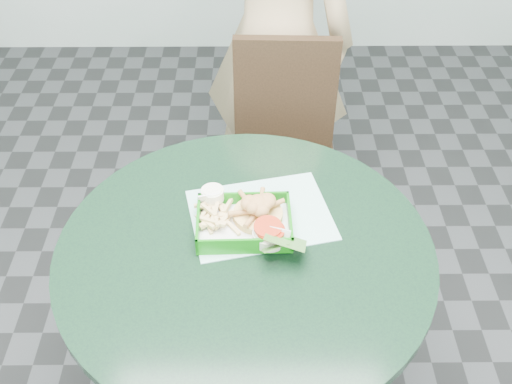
{
  "coord_description": "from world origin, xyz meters",
  "views": [
    {
      "loc": [
        0.02,
        -1.05,
        1.91
      ],
      "look_at": [
        0.03,
        0.1,
        0.87
      ],
      "focal_mm": 42.0,
      "sensor_mm": 36.0,
      "label": 1
    }
  ],
  "objects_px": {
    "diner_person": "(276,19)",
    "dining_chair": "(285,146)",
    "food_basket": "(244,231)",
    "sauce_ramekin": "(214,199)",
    "crab_sandwich": "(258,214)",
    "cafe_table": "(246,293)"
  },
  "relations": [
    {
      "from": "diner_person",
      "to": "dining_chair",
      "type": "bearing_deg",
      "value": 111.91
    },
    {
      "from": "dining_chair",
      "to": "food_basket",
      "type": "distance_m",
      "value": 0.73
    },
    {
      "from": "dining_chair",
      "to": "diner_person",
      "type": "relative_size",
      "value": 0.51
    },
    {
      "from": "sauce_ramekin",
      "to": "crab_sandwich",
      "type": "bearing_deg",
      "value": -26.31
    },
    {
      "from": "crab_sandwich",
      "to": "cafe_table",
      "type": "bearing_deg",
      "value": -110.81
    },
    {
      "from": "dining_chair",
      "to": "diner_person",
      "type": "distance_m",
      "value": 0.47
    },
    {
      "from": "food_basket",
      "to": "sauce_ramekin",
      "type": "distance_m",
      "value": 0.13
    },
    {
      "from": "diner_person",
      "to": "food_basket",
      "type": "bearing_deg",
      "value": 98.97
    },
    {
      "from": "cafe_table",
      "to": "food_basket",
      "type": "height_order",
      "value": "food_basket"
    },
    {
      "from": "cafe_table",
      "to": "food_basket",
      "type": "relative_size",
      "value": 3.97
    },
    {
      "from": "food_basket",
      "to": "crab_sandwich",
      "type": "distance_m",
      "value": 0.06
    },
    {
      "from": "dining_chair",
      "to": "food_basket",
      "type": "relative_size",
      "value": 3.76
    },
    {
      "from": "cafe_table",
      "to": "diner_person",
      "type": "height_order",
      "value": "diner_person"
    },
    {
      "from": "dining_chair",
      "to": "crab_sandwich",
      "type": "height_order",
      "value": "dining_chair"
    },
    {
      "from": "dining_chair",
      "to": "sauce_ramekin",
      "type": "height_order",
      "value": "dining_chair"
    },
    {
      "from": "diner_person",
      "to": "crab_sandwich",
      "type": "bearing_deg",
      "value": 101.0
    },
    {
      "from": "diner_person",
      "to": "sauce_ramekin",
      "type": "xyz_separation_m",
      "value": [
        -0.2,
        -0.87,
        -0.1
      ]
    },
    {
      "from": "food_basket",
      "to": "crab_sandwich",
      "type": "bearing_deg",
      "value": 38.02
    },
    {
      "from": "dining_chair",
      "to": "diner_person",
      "type": "xyz_separation_m",
      "value": [
        -0.03,
        0.29,
        0.37
      ]
    },
    {
      "from": "crab_sandwich",
      "to": "sauce_ramekin",
      "type": "xyz_separation_m",
      "value": [
        -0.12,
        0.06,
        0.0
      ]
    },
    {
      "from": "cafe_table",
      "to": "crab_sandwich",
      "type": "distance_m",
      "value": 0.24
    },
    {
      "from": "dining_chair",
      "to": "crab_sandwich",
      "type": "bearing_deg",
      "value": -97.47
    }
  ]
}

